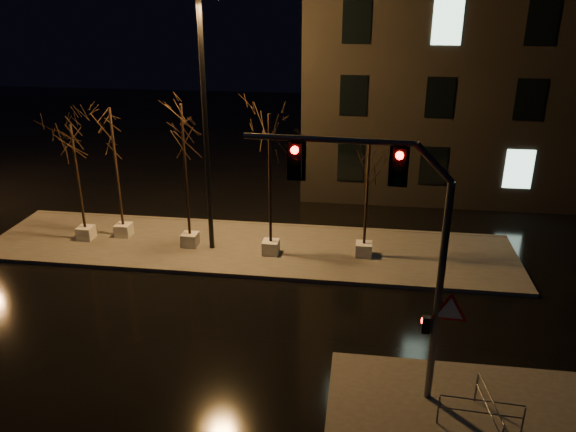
# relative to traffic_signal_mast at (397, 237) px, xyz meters

# --- Properties ---
(ground) EXTENTS (90.00, 90.00, 0.00)m
(ground) POSITION_rel_traffic_signal_mast_xyz_m (-5.48, 2.54, -4.66)
(ground) COLOR black
(ground) RESTS_ON ground
(median) EXTENTS (22.00, 5.00, 0.15)m
(median) POSITION_rel_traffic_signal_mast_xyz_m (-5.48, 8.54, -4.58)
(median) COLOR #4A4742
(median) RESTS_ON ground
(sidewalk_corner) EXTENTS (7.00, 5.00, 0.15)m
(sidewalk_corner) POSITION_rel_traffic_signal_mast_xyz_m (2.02, -0.96, -4.58)
(sidewalk_corner) COLOR #4A4742
(sidewalk_corner) RESTS_ON ground
(building) EXTENTS (25.00, 12.00, 15.00)m
(building) POSITION_rel_traffic_signal_mast_xyz_m (8.52, 20.54, 2.84)
(building) COLOR black
(building) RESTS_ON ground
(tree_0) EXTENTS (1.80, 1.80, 5.14)m
(tree_0) POSITION_rel_traffic_signal_mast_xyz_m (-12.57, 8.32, -0.61)
(tree_0) COLOR silver
(tree_0) RESTS_ON median
(tree_1) EXTENTS (1.80, 1.80, 5.77)m
(tree_1) POSITION_rel_traffic_signal_mast_xyz_m (-11.08, 8.83, -0.13)
(tree_1) COLOR silver
(tree_1) RESTS_ON median
(tree_2) EXTENTS (1.80, 1.80, 6.11)m
(tree_2) POSITION_rel_traffic_signal_mast_xyz_m (-7.90, 8.24, 0.13)
(tree_2) COLOR silver
(tree_2) RESTS_ON median
(tree_3) EXTENTS (1.80, 1.80, 5.87)m
(tree_3) POSITION_rel_traffic_signal_mast_xyz_m (-4.42, 7.97, -0.05)
(tree_3) COLOR silver
(tree_3) RESTS_ON median
(tree_4) EXTENTS (1.80, 1.80, 4.89)m
(tree_4) POSITION_rel_traffic_signal_mast_xyz_m (-0.67, 8.27, -0.79)
(tree_4) COLOR silver
(tree_4) RESTS_ON median
(traffic_signal_mast) EXTENTS (5.61, 0.47, 6.86)m
(traffic_signal_mast) POSITION_rel_traffic_signal_mast_xyz_m (0.00, 0.00, 0.00)
(traffic_signal_mast) COLOR #515458
(traffic_signal_mast) RESTS_ON sidewalk_corner
(streetlight_main) EXTENTS (2.43, 1.05, 9.94)m
(streetlight_main) POSITION_rel_traffic_signal_mast_xyz_m (-6.95, 8.18, 1.23)
(streetlight_main) COLOR black
(streetlight_main) RESTS_ON median
(guard_rail_a) EXTENTS (2.01, 0.17, 0.87)m
(guard_rail_a) POSITION_rel_traffic_signal_mast_xyz_m (2.24, -1.10, -3.94)
(guard_rail_a) COLOR #515458
(guard_rail_a) RESTS_ON sidewalk_corner
(guard_rail_b) EXTENTS (0.28, 1.93, 0.92)m
(guard_rail_b) POSITION_rel_traffic_signal_mast_xyz_m (2.44, -1.01, -3.91)
(guard_rail_b) COLOR #515458
(guard_rail_b) RESTS_ON sidewalk_corner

